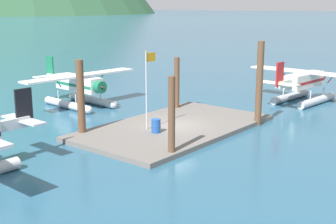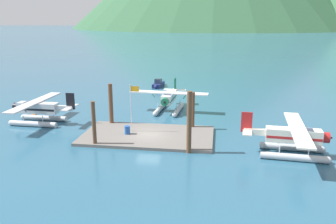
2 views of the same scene
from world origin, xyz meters
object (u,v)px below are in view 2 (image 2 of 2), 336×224
at_px(fuel_drum, 127,130).
at_px(seaplane_silver_port_fwd, 38,111).
at_px(seaplane_cream_stbd_aft, 293,139).
at_px(boat_navy_open_north, 158,84).
at_px(mooring_buoy, 34,115).
at_px(seaplane_white_bow_centre, 169,100).
at_px(flagpole, 132,102).

bearing_deg(fuel_drum, seaplane_silver_port_fwd, 165.30).
bearing_deg(fuel_drum, seaplane_cream_stbd_aft, -10.00).
bearing_deg(seaplane_silver_port_fwd, boat_navy_open_north, 67.82).
bearing_deg(seaplane_silver_port_fwd, seaplane_cream_stbd_aft, -11.99).
bearing_deg(seaplane_silver_port_fwd, fuel_drum, -14.70).
bearing_deg(seaplane_silver_port_fwd, mooring_buoy, 128.59).
bearing_deg(seaplane_silver_port_fwd, seaplane_white_bow_centre, 28.12).
bearing_deg(seaplane_white_bow_centre, seaplane_cream_stbd_aft, -45.84).
height_order(fuel_drum, seaplane_cream_stbd_aft, seaplane_cream_stbd_aft).
relative_size(seaplane_silver_port_fwd, seaplane_white_bow_centre, 1.00).
relative_size(fuel_drum, seaplane_cream_stbd_aft, 0.08).
bearing_deg(mooring_buoy, seaplane_silver_port_fwd, -51.41).
bearing_deg(flagpole, seaplane_silver_port_fwd, 170.24).
bearing_deg(boat_navy_open_north, fuel_drum, -86.74).
bearing_deg(flagpole, mooring_buoy, 162.39).
relative_size(seaplane_silver_port_fwd, boat_navy_open_north, 2.13).
xyz_separation_m(mooring_buoy, seaplane_silver_port_fwd, (1.86, -2.34, 1.25)).
distance_m(fuel_drum, seaplane_cream_stbd_aft, 16.42).
distance_m(fuel_drum, mooring_buoy, 14.54).
xyz_separation_m(fuel_drum, boat_navy_open_north, (-1.58, 27.72, -0.25)).
xyz_separation_m(seaplane_silver_port_fwd, seaplane_cream_stbd_aft, (27.79, -5.90, 0.00)).
relative_size(fuel_drum, mooring_buoy, 1.33).
relative_size(flagpole, seaplane_silver_port_fwd, 0.49).
xyz_separation_m(seaplane_cream_stbd_aft, boat_navy_open_north, (-17.73, 30.57, -1.09)).
height_order(seaplane_cream_stbd_aft, boat_navy_open_north, seaplane_cream_stbd_aft).
height_order(fuel_drum, seaplane_white_bow_centre, seaplane_white_bow_centre).
relative_size(fuel_drum, seaplane_silver_port_fwd, 0.08).
height_order(fuel_drum, seaplane_silver_port_fwd, seaplane_silver_port_fwd).
relative_size(mooring_buoy, boat_navy_open_north, 0.13).
bearing_deg(seaplane_cream_stbd_aft, boat_navy_open_north, 120.12).
xyz_separation_m(fuel_drum, seaplane_silver_port_fwd, (-11.63, 3.05, 0.84)).
bearing_deg(flagpole, fuel_drum, -109.75).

